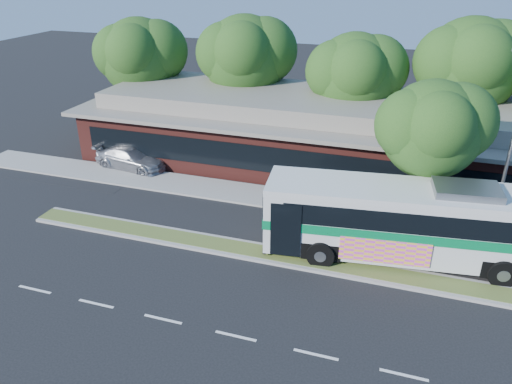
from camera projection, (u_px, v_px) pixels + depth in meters
The scene contains 13 objects.
ground at pixel (274, 264), 22.65m from camera, with size 120.00×120.00×0.00m, color black.
median_strip at pixel (278, 255), 23.13m from camera, with size 26.00×1.10×0.15m, color #4A5D27.
sidewalk at pixel (306, 202), 28.10m from camera, with size 44.00×2.60×0.12m, color gray.
parking_lot at pixel (76, 147), 36.30m from camera, with size 14.00×12.00×0.01m, color black.
plaza_building at pixel (330, 131), 32.85m from camera, with size 33.20×11.20×4.45m.
lamp_post at pixel (512, 142), 22.96m from camera, with size 0.93×0.18×9.07m.
tree_bg_a at pixel (145, 55), 37.19m from camera, with size 6.47×5.80×8.63m.
tree_bg_b at pixel (251, 55), 35.67m from camera, with size 6.69×6.00×9.00m.
tree_bg_c at pixel (361, 73), 32.79m from camera, with size 6.24×5.60×8.26m.
tree_bg_d at pixel (477, 65), 31.31m from camera, with size 6.91×6.20×9.37m.
transit_bus at pixel (422, 218), 22.07m from camera, with size 13.96×4.64×3.85m.
sedan at pixel (131, 158), 32.42m from camera, with size 2.00×4.93×1.43m, color #ACADB3.
sidewalk_tree at pixel (440, 128), 23.14m from camera, with size 5.21×4.67×7.67m.
Camera 1 is at (5.17, -18.31, 12.75)m, focal length 35.00 mm.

